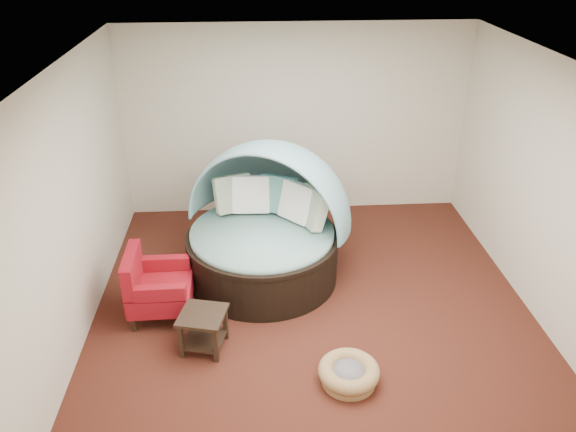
{
  "coord_description": "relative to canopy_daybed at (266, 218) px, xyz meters",
  "views": [
    {
      "loc": [
        -0.64,
        -5.33,
        3.99
      ],
      "look_at": [
        -0.24,
        0.6,
        0.85
      ],
      "focal_mm": 35.0,
      "sensor_mm": 36.0,
      "label": 1
    }
  ],
  "objects": [
    {
      "name": "pet_basket",
      "position": [
        0.73,
        -1.98,
        -0.68
      ],
      "size": [
        0.8,
        0.8,
        0.21
      ],
      "rotation": [
        0.0,
        0.0,
        -0.43
      ],
      "color": "olive",
      "rests_on": "floor"
    },
    {
      "name": "ceiling",
      "position": [
        0.51,
        -0.69,
        2.01
      ],
      "size": [
        5.0,
        5.0,
        0.0
      ],
      "primitive_type": "plane",
      "rotation": [
        3.14,
        0.0,
        0.0
      ],
      "color": "white",
      "rests_on": "wall_back"
    },
    {
      "name": "side_table",
      "position": [
        -0.7,
        -1.38,
        -0.51
      ],
      "size": [
        0.55,
        0.55,
        0.44
      ],
      "rotation": [
        0.0,
        0.0,
        -0.24
      ],
      "color": "black",
      "rests_on": "floor"
    },
    {
      "name": "wall_right",
      "position": [
        3.01,
        -0.69,
        0.61
      ],
      "size": [
        0.0,
        5.0,
        5.0
      ],
      "primitive_type": "plane",
      "rotation": [
        1.57,
        0.0,
        -1.57
      ],
      "color": "beige",
      "rests_on": "floor"
    },
    {
      "name": "canopy_daybed",
      "position": [
        0.0,
        0.0,
        0.0
      ],
      "size": [
        2.5,
        2.47,
        1.71
      ],
      "rotation": [
        0.0,
        0.0,
        -0.43
      ],
      "color": "black",
      "rests_on": "floor"
    },
    {
      "name": "red_armchair",
      "position": [
        -1.27,
        -0.76,
        -0.42
      ],
      "size": [
        0.7,
        0.71,
        0.81
      ],
      "rotation": [
        0.0,
        0.0,
        0.02
      ],
      "color": "black",
      "rests_on": "floor"
    },
    {
      "name": "floor",
      "position": [
        0.51,
        -0.69,
        -0.79
      ],
      "size": [
        5.0,
        5.0,
        0.0
      ],
      "primitive_type": "plane",
      "color": "#4B1F15",
      "rests_on": "ground"
    },
    {
      "name": "wall_back",
      "position": [
        0.51,
        1.81,
        0.61
      ],
      "size": [
        5.0,
        0.0,
        5.0
      ],
      "primitive_type": "plane",
      "rotation": [
        1.57,
        0.0,
        0.0
      ],
      "color": "beige",
      "rests_on": "floor"
    },
    {
      "name": "wall_front",
      "position": [
        0.51,
        -3.19,
        0.61
      ],
      "size": [
        5.0,
        0.0,
        5.0
      ],
      "primitive_type": "plane",
      "rotation": [
        -1.57,
        0.0,
        0.0
      ],
      "color": "beige",
      "rests_on": "floor"
    },
    {
      "name": "wall_left",
      "position": [
        -1.99,
        -0.69,
        0.61
      ],
      "size": [
        0.0,
        5.0,
        5.0
      ],
      "primitive_type": "plane",
      "rotation": [
        1.57,
        0.0,
        1.57
      ],
      "color": "beige",
      "rests_on": "floor"
    }
  ]
}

